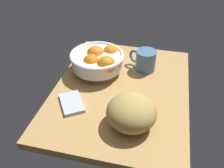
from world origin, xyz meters
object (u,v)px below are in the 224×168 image
Objects in this scene: fruit_bowl at (98,60)px; bread_loaf at (131,112)px; napkin_folded at (72,103)px; mug at (145,60)px.

bread_loaf is (-26.79, -18.70, -0.92)cm from fruit_bowl.
fruit_bowl reaches higher than napkin_folded.
mug is (7.09, -18.86, -1.81)cm from fruit_bowl.
fruit_bowl reaches higher than bread_loaf.
bread_loaf reaches higher than mug.
bread_loaf reaches higher than napkin_folded.
fruit_bowl is 20.23cm from mug.
napkin_folded is 0.96× the size of mug.
fruit_bowl is 1.85× the size of mug.
bread_loaf is 1.39× the size of napkin_folded.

